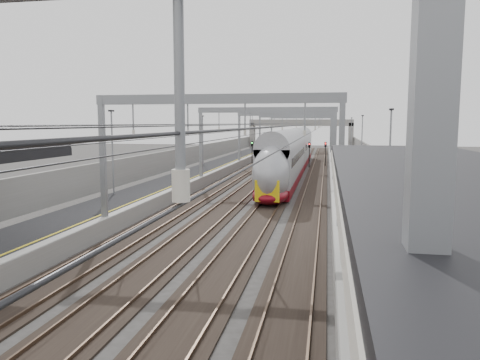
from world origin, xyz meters
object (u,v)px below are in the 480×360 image
at_px(bench, 451,306).
at_px(overbridge, 301,127).
at_px(signal_green, 252,149).
at_px(train, 292,156).

bearing_deg(bench, overbridge, 95.60).
bearing_deg(overbridge, signal_green, -98.79).
bearing_deg(bench, signal_green, 104.05).
bearing_deg(overbridge, bench, -84.40).
distance_m(train, bench, 44.70).
distance_m(bench, signal_green, 57.47).
xyz_separation_m(train, bench, (7.25, -44.10, -0.60)).
bearing_deg(overbridge, train, -88.10).
height_order(bench, signal_green, signal_green).
relative_size(train, signal_green, 14.63).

